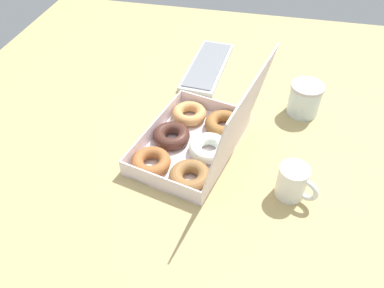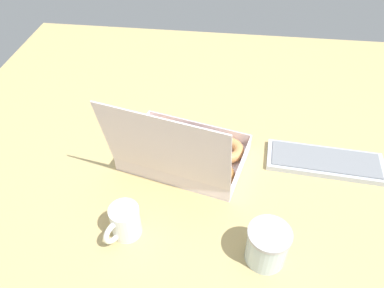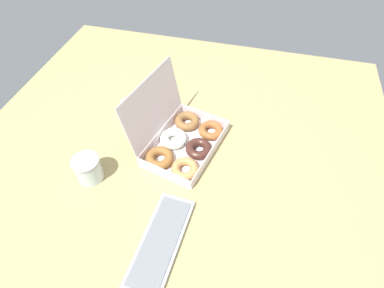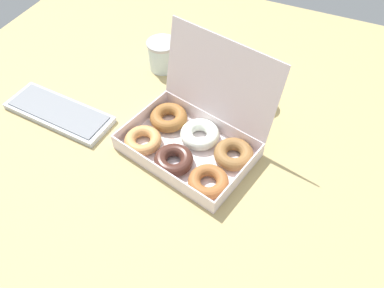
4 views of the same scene
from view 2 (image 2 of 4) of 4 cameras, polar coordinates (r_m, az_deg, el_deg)
ground_plane at (r=117.21cm, az=1.21°, el=-3.49°), size 180.00×180.00×2.00cm
donut_box at (r=114.90cm, az=-1.33°, el=-1.50°), size 42.03×37.31×29.23cm
keyboard at (r=123.05cm, az=19.58°, el=-2.51°), size 36.05×15.13×2.20cm
coffee_mug at (r=98.31cm, az=-10.26°, el=-11.58°), size 8.09×10.59×9.35cm
glass_jar at (r=94.16cm, az=11.39°, el=-14.88°), size 10.44×10.44×10.49cm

